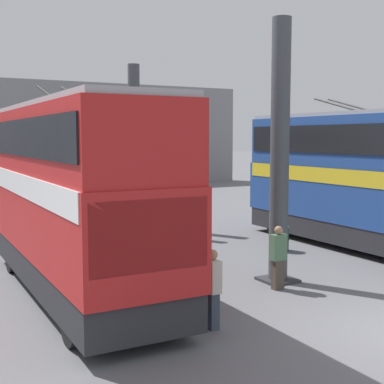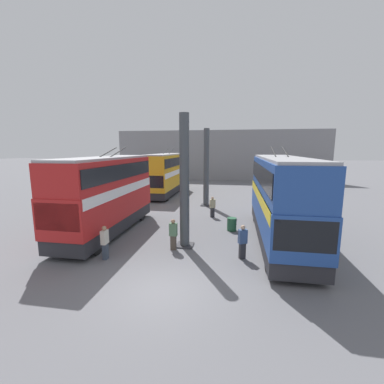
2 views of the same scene
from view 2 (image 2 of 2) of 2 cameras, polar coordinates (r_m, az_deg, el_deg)
name	(u,v)px [view 2 (image 2 of 2)]	position (r m, az deg, el deg)	size (l,w,h in m)	color
ground_plane	(162,290)	(10.78, -6.77, -20.79)	(240.00, 240.00, 0.00)	slate
depot_back_wall	(220,156)	(44.38, 6.15, 8.06)	(0.50, 36.00, 8.49)	gray
support_column_near	(184,184)	(13.95, -1.69, 1.70)	(0.95, 0.95, 7.28)	#42474C
support_column_far	(206,169)	(24.36, 3.20, 5.11)	(0.95, 0.95, 7.28)	#42474C
bus_left_near	(281,194)	(15.78, 19.13, -0.49)	(11.16, 2.54, 5.58)	black
bus_right_near	(107,190)	(17.24, -18.45, 0.35)	(9.54, 2.54, 5.54)	black
bus_right_mid	(166,172)	(30.52, -5.79, 4.52)	(10.30, 2.54, 5.44)	black
person_aisle_foreground	(173,234)	(14.04, -4.18, -9.23)	(0.24, 0.42, 1.72)	#473D33
person_by_left_row	(243,241)	(13.17, 11.18, -10.63)	(0.40, 0.48, 1.74)	#2D2D33
person_by_right_row	(105,242)	(13.59, -18.80, -10.40)	(0.42, 0.24, 1.71)	#384251
person_aisle_midway	(212,206)	(20.54, 4.58, -3.21)	(0.39, 0.48, 1.67)	#2D2D33
oil_drum	(232,224)	(17.52, 8.83, -7.09)	(0.65, 0.65, 0.87)	#235638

